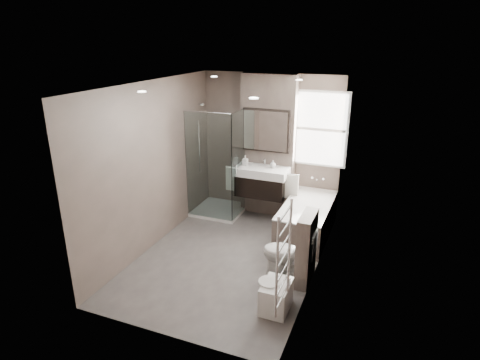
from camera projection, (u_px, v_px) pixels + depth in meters
The scene contains 15 objects.
room at pixel (231, 176), 5.78m from camera, with size 2.70×3.90×2.70m.
vanity_pier at pixel (268, 146), 7.33m from camera, with size 1.00×0.25×2.60m, color #665850.
vanity at pixel (262, 181), 7.21m from camera, with size 0.95×0.47×0.66m.
mirror_cabinet at pixel (266, 131), 7.07m from camera, with size 0.86×0.08×0.76m.
towel_left at pixel (232, 179), 7.40m from camera, with size 0.24×0.06×0.44m, color silver.
towel_right at pixel (291, 187), 7.01m from camera, with size 0.24×0.06×0.44m, color silver.
shower_enclosure at pixel (222, 190), 7.49m from camera, with size 0.90×0.90×2.00m.
bathtub at pixel (307, 218), 6.75m from camera, with size 0.75×1.60×0.57m.
window at pixel (320, 129), 6.98m from camera, with size 0.98×0.06×1.33m.
toilet at pixel (289, 254), 5.54m from camera, with size 0.41×0.72×0.74m, color white.
cistern_box at pixel (306, 249), 5.41m from camera, with size 0.19×0.55×1.00m.
bidet at pixel (276, 296), 4.93m from camera, with size 0.40×0.46×0.48m.
towel_radiator at pixel (283, 257), 4.00m from camera, with size 0.03×0.49×1.10m.
soap_bottle_a at pixel (245, 160), 7.21m from camera, with size 0.08×0.09×0.19m, color white.
soap_bottle_b at pixel (273, 164), 7.09m from camera, with size 0.11×0.11×0.14m, color white.
Camera 1 is at (2.14, -5.02, 3.21)m, focal length 30.00 mm.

